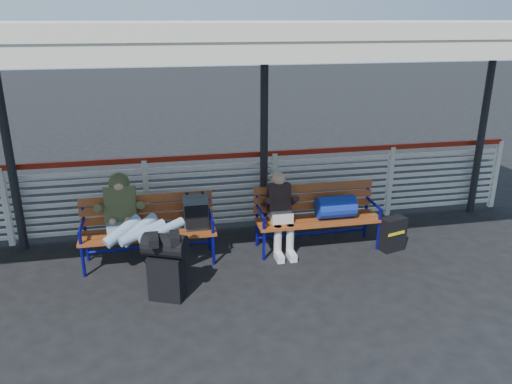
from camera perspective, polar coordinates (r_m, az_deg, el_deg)
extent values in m
plane|color=black|center=(6.32, -12.00, -11.61)|extent=(60.00, 60.00, 0.00)
cube|color=silver|center=(7.80, -12.38, -0.67)|extent=(12.00, 0.04, 1.04)
cube|color=maroon|center=(7.62, -12.70, 3.58)|extent=(12.00, 0.06, 0.08)
cube|color=silver|center=(9.72, 25.65, 1.83)|extent=(0.08, 0.08, 1.20)
cube|color=silver|center=(6.35, -14.05, 17.65)|extent=(12.60, 3.60, 0.16)
cube|color=silver|center=(4.61, -14.56, 15.56)|extent=(12.60, 0.06, 0.30)
cylinder|color=black|center=(7.66, -26.47, 4.42)|extent=(0.12, 0.12, 3.00)
cylinder|color=black|center=(7.57, 0.93, 6.30)|extent=(0.12, 0.12, 3.00)
cylinder|color=black|center=(9.10, 24.48, 6.80)|extent=(0.12, 0.12, 3.00)
cube|color=black|center=(6.12, -10.15, -9.58)|extent=(0.47, 0.38, 0.55)
cylinder|color=black|center=(5.93, -10.38, -6.04)|extent=(0.58, 0.46, 0.28)
cube|color=#AB5621|center=(6.90, -12.18, -4.66)|extent=(1.80, 0.50, 0.04)
cube|color=#AB5621|center=(7.04, -12.33, -1.81)|extent=(1.80, 0.10, 0.40)
cylinder|color=#0D0E99|center=(6.89, -19.17, -7.46)|extent=(0.04, 0.04, 0.45)
cylinder|color=#0D0E99|center=(6.85, -4.88, -6.56)|extent=(0.04, 0.04, 0.45)
cylinder|color=#0D0E99|center=(7.22, -18.94, -4.21)|extent=(0.04, 0.04, 0.90)
cylinder|color=#0D0E99|center=(7.18, -5.39, -3.33)|extent=(0.04, 0.04, 0.90)
cube|color=#52565A|center=(6.84, -6.88, -2.28)|extent=(0.33, 0.21, 0.47)
cube|color=#AB5621|center=(7.24, 7.16, -3.20)|extent=(1.80, 0.50, 0.04)
cube|color=#AB5621|center=(7.38, 6.61, -0.51)|extent=(1.80, 0.10, 0.40)
cylinder|color=#0D0E99|center=(6.94, 0.90, -6.10)|extent=(0.04, 0.04, 0.45)
cylinder|color=#0D0E99|center=(7.47, 13.79, -4.80)|extent=(0.04, 0.04, 0.45)
cylinder|color=#0D0E99|center=(7.27, 0.11, -2.94)|extent=(0.04, 0.04, 0.90)
cylinder|color=#0D0E99|center=(7.77, 12.48, -1.92)|extent=(0.04, 0.04, 0.90)
cylinder|color=navy|center=(7.26, 9.09, -1.70)|extent=(0.55, 0.32, 0.32)
cube|color=#91A9C3|center=(6.93, -15.12, -4.00)|extent=(0.36, 0.26, 0.18)
cube|color=#434A27|center=(7.02, -15.23, -1.42)|extent=(0.42, 0.38, 0.53)
sphere|color=#434A27|center=(7.03, -15.39, 1.00)|extent=(0.28, 0.28, 0.28)
sphere|color=tan|center=(6.99, -15.40, 0.83)|extent=(0.21, 0.21, 0.21)
cube|color=black|center=(5.83, -11.61, -5.37)|extent=(0.11, 0.27, 0.10)
cube|color=black|center=(5.84, -9.25, -5.22)|extent=(0.11, 0.27, 0.10)
cube|color=beige|center=(7.09, 2.88, -2.88)|extent=(0.30, 0.24, 0.16)
cube|color=black|center=(7.13, 2.64, -0.60)|extent=(0.32, 0.23, 0.42)
sphere|color=tan|center=(7.06, 2.63, 1.52)|extent=(0.19, 0.19, 0.19)
cylinder|color=beige|center=(7.03, 2.50, -5.67)|extent=(0.11, 0.11, 0.46)
cylinder|color=beige|center=(7.07, 3.92, -5.53)|extent=(0.11, 0.11, 0.46)
cube|color=silver|center=(7.02, 2.67, -7.41)|extent=(0.10, 0.24, 0.10)
cube|color=silver|center=(7.06, 4.10, -7.27)|extent=(0.10, 0.24, 0.10)
cube|color=black|center=(7.50, 15.35, -4.63)|extent=(0.40, 0.29, 0.50)
cube|color=yellow|center=(7.39, 15.76, -4.61)|extent=(0.29, 0.10, 0.04)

